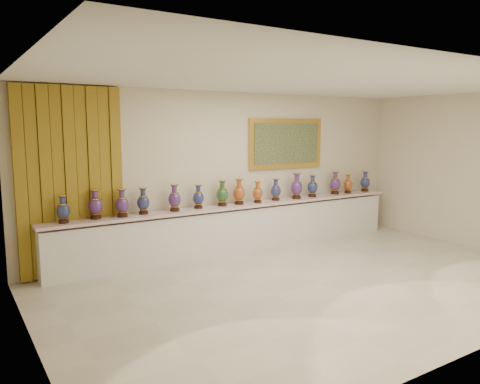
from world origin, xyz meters
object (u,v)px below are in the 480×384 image
(vase_1, at_px, (95,206))
(vase_2, at_px, (122,204))
(counter, at_px, (240,228))
(vase_0, at_px, (63,211))

(vase_1, distance_m, vase_2, 0.42)
(counter, distance_m, vase_1, 2.79)
(vase_1, xyz_separation_m, vase_2, (0.41, -0.06, -0.01))
(counter, distance_m, vase_2, 2.39)
(counter, height_order, vase_1, vase_1)
(counter, height_order, vase_0, vase_0)
(vase_0, height_order, vase_1, vase_1)
(counter, bearing_deg, vase_2, -178.86)
(vase_1, height_order, vase_2, vase_1)
(vase_0, height_order, vase_2, vase_2)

